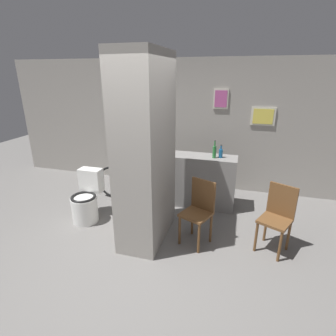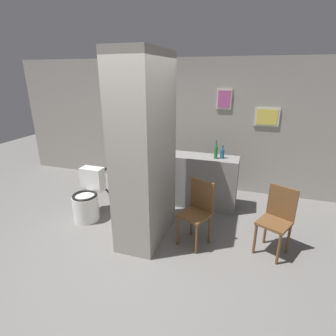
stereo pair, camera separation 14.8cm
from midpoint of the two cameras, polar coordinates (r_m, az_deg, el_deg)
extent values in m
plane|color=slate|center=(3.70, -7.21, -18.91)|extent=(14.00, 14.00, 0.00)
cube|color=gray|center=(5.49, 2.94, 9.31)|extent=(8.00, 0.06, 2.60)
cube|color=beige|center=(5.95, -12.73, 13.59)|extent=(0.36, 0.02, 0.48)
cube|color=#4C9959|center=(5.94, -12.80, 13.57)|extent=(0.30, 0.01, 0.39)
cube|color=beige|center=(5.28, 19.23, 10.57)|extent=(0.44, 0.02, 0.34)
cube|color=#E0CC4C|center=(5.26, 19.23, 10.54)|extent=(0.36, 0.01, 0.28)
cube|color=beige|center=(5.26, 10.63, 14.59)|extent=(0.28, 0.02, 0.38)
cube|color=#B24C8C|center=(5.24, 10.62, 14.58)|extent=(0.23, 0.01, 0.31)
cube|color=gray|center=(3.59, -6.01, 3.44)|extent=(0.54, 1.13, 2.60)
cylinder|color=#593319|center=(3.45, -11.97, 6.71)|extent=(0.03, 0.40, 0.40)
cylinder|color=red|center=(3.45, -12.19, 6.72)|extent=(0.01, 0.07, 0.07)
cube|color=gray|center=(4.79, 4.85, -2.68)|extent=(1.46, 0.44, 0.95)
cylinder|color=white|center=(4.57, -18.54, -8.55)|extent=(0.42, 0.42, 0.43)
torus|color=black|center=(4.47, -18.86, -6.00)|extent=(0.40, 0.40, 0.04)
cube|color=white|center=(4.60, -17.27, -2.54)|extent=(0.38, 0.20, 0.40)
cylinder|color=brown|center=(3.80, 1.40, -13.40)|extent=(0.04, 0.04, 0.45)
cylinder|color=brown|center=(3.65, 5.52, -15.08)|extent=(0.04, 0.04, 0.45)
cylinder|color=brown|center=(4.02, 4.23, -11.42)|extent=(0.04, 0.04, 0.45)
cylinder|color=brown|center=(3.88, 8.20, -12.88)|extent=(0.04, 0.04, 0.45)
cube|color=brown|center=(3.71, 4.95, -10.04)|extent=(0.49, 0.49, 0.04)
cube|color=brown|center=(3.73, 6.55, -5.76)|extent=(0.36, 0.17, 0.45)
cylinder|color=brown|center=(3.84, 17.54, -14.11)|extent=(0.04, 0.04, 0.45)
cylinder|color=brown|center=(3.75, 22.11, -15.59)|extent=(0.04, 0.04, 0.45)
cylinder|color=brown|center=(4.09, 19.48, -12.05)|extent=(0.04, 0.04, 0.45)
cylinder|color=brown|center=(4.01, 23.76, -13.36)|extent=(0.04, 0.04, 0.45)
cube|color=brown|center=(3.80, 21.18, -10.70)|extent=(0.50, 0.50, 0.04)
cube|color=brown|center=(3.83, 22.58, -6.50)|extent=(0.35, 0.19, 0.45)
torus|color=black|center=(5.20, -12.70, -3.06)|extent=(0.65, 0.04, 0.65)
torus|color=black|center=(4.85, -2.91, -4.31)|extent=(0.65, 0.04, 0.65)
cylinder|color=#194C8C|center=(4.94, -8.07, -1.90)|extent=(0.86, 0.04, 0.04)
cylinder|color=#194C8C|center=(5.03, -10.50, -1.62)|extent=(0.03, 0.03, 0.33)
cylinder|color=#194C8C|center=(4.79, -3.47, -2.43)|extent=(0.03, 0.03, 0.30)
cube|color=black|center=(4.97, -10.64, 0.38)|extent=(0.16, 0.06, 0.04)
cylinder|color=#262626|center=(4.74, -3.51, -0.74)|extent=(0.03, 0.42, 0.03)
cylinder|color=#267233|center=(4.51, 9.14, 3.43)|extent=(0.06, 0.06, 0.21)
cylinder|color=#267233|center=(4.47, 9.24, 5.24)|extent=(0.02, 0.02, 0.09)
sphere|color=#333333|center=(4.45, 9.28, 5.88)|extent=(0.03, 0.03, 0.03)
cylinder|color=#19598C|center=(4.55, 10.49, 3.13)|extent=(0.07, 0.07, 0.15)
cylinder|color=#19598C|center=(4.52, 10.57, 4.41)|extent=(0.03, 0.03, 0.06)
sphere|color=#333333|center=(4.51, 10.61, 4.90)|extent=(0.03, 0.03, 0.03)
camera|label=1|loc=(0.07, -91.06, -0.39)|focal=28.00mm
camera|label=2|loc=(0.07, 88.94, 0.39)|focal=28.00mm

